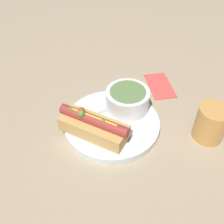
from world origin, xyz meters
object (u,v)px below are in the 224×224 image
object	(u,v)px
soup_bowl	(127,99)
drinking_glass	(211,123)
spoon	(120,104)
hot_dog	(94,126)

from	to	relation	value
soup_bowl	drinking_glass	xyz separation A→B (m)	(0.18, 0.12, -0.01)
spoon	drinking_glass	world-z (taller)	drinking_glass
hot_dog	drinking_glass	world-z (taller)	drinking_glass
spoon	drinking_glass	bearing A→B (deg)	-51.79
hot_dog	soup_bowl	world-z (taller)	hot_dog
hot_dog	drinking_glass	bearing A→B (deg)	29.39
soup_bowl	hot_dog	bearing A→B (deg)	-75.97
drinking_glass	soup_bowl	bearing A→B (deg)	-146.37
hot_dog	spoon	xyz separation A→B (m)	(-0.05, 0.11, -0.02)
spoon	drinking_glass	size ratio (longest dim) A/B	1.76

